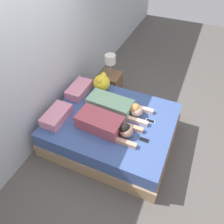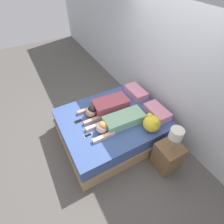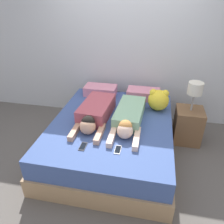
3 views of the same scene
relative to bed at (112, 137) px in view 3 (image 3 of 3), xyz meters
name	(u,v)px [view 3 (image 3 of 3)]	position (x,y,z in m)	size (l,w,h in m)	color
ground_plane	(112,151)	(0.00, 0.00, -0.27)	(12.00, 12.00, 0.00)	#5B5651
wall_back	(126,47)	(0.00, 1.19, 1.03)	(12.00, 0.06, 2.60)	silver
bed	(112,137)	(0.00, 0.00, 0.00)	(1.72, 2.09, 0.54)	tan
pillow_head_left	(101,90)	(-0.37, 0.83, 0.36)	(0.55, 0.31, 0.16)	pink
pillow_head_right	(143,94)	(0.37, 0.83, 0.36)	(0.55, 0.31, 0.16)	pink
person_left	(95,113)	(-0.25, 0.00, 0.39)	(0.43, 1.05, 0.24)	#B24C59
person_right	(129,117)	(0.23, 0.01, 0.37)	(0.40, 1.13, 0.23)	#8CBF99
cell_phone_left	(83,146)	(-0.22, -0.63, 0.28)	(0.07, 0.16, 0.01)	#2D2D33
cell_phone_right	(118,150)	(0.19, -0.61, 0.28)	(0.07, 0.16, 0.01)	silver
plush_toy	(158,100)	(0.62, 0.48, 0.44)	(0.32, 0.32, 0.33)	yellow
nightstand	(188,123)	(1.13, 0.53, 0.07)	(0.41, 0.41, 1.01)	brown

